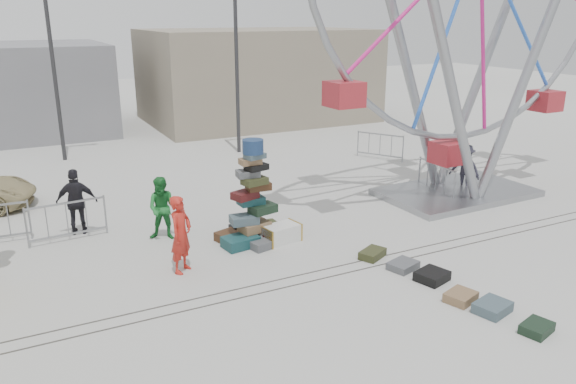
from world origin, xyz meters
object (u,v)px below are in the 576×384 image
suitcase_tower (253,213)px  pedestrian_green (163,208)px  pedestrian_grey (465,168)px  barricade_wheel_front (436,179)px  pedestrian_black (77,202)px  steamer_trunk (281,234)px  lamp_post_right (238,47)px  pedestrian_red (181,234)px  barricade_wheel_back (380,146)px  barricade_dummy_c (67,221)px  lamp_post_left (54,49)px

suitcase_tower → pedestrian_green: suitcase_tower is taller
pedestrian_grey → suitcase_tower: bearing=-107.0°
barricade_wheel_front → pedestrian_black: bearing=87.6°
suitcase_tower → pedestrian_black: (-4.07, 2.63, 0.15)m
steamer_trunk → pedestrian_green: 3.21m
lamp_post_right → suitcase_tower: bearing=-110.5°
pedestrian_grey → lamp_post_right: bearing=-175.0°
suitcase_tower → steamer_trunk: (0.62, -0.43, -0.54)m
steamer_trunk → pedestrian_black: pedestrian_black is taller
pedestrian_red → pedestrian_grey: (10.36, 1.73, -0.11)m
steamer_trunk → barricade_wheel_back: barricade_wheel_back is taller
suitcase_tower → barricade_wheel_front: suitcase_tower is taller
barricade_dummy_c → pedestrian_grey: (12.53, -1.48, 0.27)m
barricade_dummy_c → pedestrian_black: size_ratio=1.09×
lamp_post_left → steamer_trunk: lamp_post_left is taller
pedestrian_red → pedestrian_grey: bearing=-32.7°
pedestrian_green → barricade_wheel_front: bearing=26.1°
barricade_dummy_c → barricade_wheel_back: 13.13m
lamp_post_left → pedestrian_red: size_ratio=4.30×
lamp_post_left → pedestrian_black: size_ratio=4.36×
suitcase_tower → pedestrian_red: suitcase_tower is taller
lamp_post_right → pedestrian_red: (-5.81, -10.55, -3.55)m
pedestrian_red → lamp_post_right: bearing=19.0°
lamp_post_right → steamer_trunk: lamp_post_right is taller
barricade_wheel_back → pedestrian_grey: (-0.12, -4.99, 0.27)m
barricade_dummy_c → barricade_wheel_back: (12.65, 3.52, 0.00)m
barricade_dummy_c → barricade_wheel_front: bearing=-12.0°
pedestrian_red → lamp_post_left: bearing=53.3°
barricade_wheel_front → pedestrian_green: size_ratio=1.16×
barricade_wheel_back → pedestrian_black: (-12.32, -3.11, 0.37)m
suitcase_tower → pedestrian_green: size_ratio=1.61×
suitcase_tower → pedestrian_grey: suitcase_tower is taller
suitcase_tower → pedestrian_red: bearing=-161.0°
barricade_wheel_front → pedestrian_black: 11.21m
steamer_trunk → pedestrian_black: bearing=136.4°
barricade_wheel_back → pedestrian_red: pedestrian_red is taller
barricade_dummy_c → pedestrian_green: (2.32, -1.03, 0.31)m
pedestrian_green → pedestrian_black: 2.46m
lamp_post_right → pedestrian_red: bearing=-118.8°
pedestrian_green → barricade_wheel_back: bearing=52.0°
barricade_wheel_front → pedestrian_red: 9.42m
pedestrian_red → pedestrian_green: (0.16, 2.18, -0.07)m
barricade_wheel_back → suitcase_tower: bearing=-87.1°
suitcase_tower → lamp_post_left: bearing=101.8°
barricade_dummy_c → pedestrian_red: size_ratio=1.08×
steamer_trunk → pedestrian_grey: (7.51, 1.18, 0.59)m
suitcase_tower → pedestrian_grey: (8.13, 0.75, 0.05)m
barricade_wheel_front → pedestrian_red: bearing=108.0°
suitcase_tower → barricade_wheel_back: (8.25, 5.74, -0.22)m
pedestrian_green → pedestrian_grey: 10.22m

